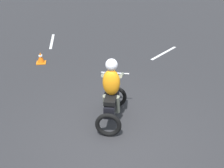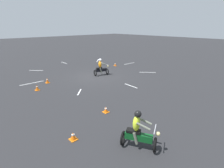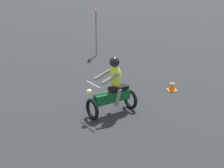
{
  "view_description": "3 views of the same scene",
  "coord_description": "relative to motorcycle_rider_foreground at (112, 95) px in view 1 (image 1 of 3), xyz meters",
  "views": [
    {
      "loc": [
        5.73,
        -0.8,
        4.3
      ],
      "look_at": [
        -0.65,
        0.0,
        1.0
      ],
      "focal_mm": 50.0,
      "sensor_mm": 36.0,
      "label": 1
    },
    {
      "loc": [
        9.89,
        12.93,
        4.74
      ],
      "look_at": [
        2.23,
        4.67,
        0.9
      ],
      "focal_mm": 28.0,
      "sensor_mm": 36.0,
      "label": 2
    },
    {
      "loc": [
        -2.96,
        10.21,
        3.76
      ],
      "look_at": [
        5.11,
        9.34,
        0.9
      ],
      "focal_mm": 50.0,
      "sensor_mm": 36.0,
      "label": 3
    }
  ],
  "objects": [
    {
      "name": "motorcycle_rider_foreground",
      "position": [
        0.0,
        0.0,
        0.0
      ],
      "size": [
        1.56,
        0.96,
        1.66
      ],
      "rotation": [
        0.0,
        0.0,
        1.32
      ],
      "color": "black",
      "rests_on": "ground"
    },
    {
      "name": "lane_stripe_w",
      "position": [
        -6.12,
        -1.73,
        -0.72
      ],
      "size": [
        1.8,
        0.14,
        0.01
      ],
      "primitive_type": "cube",
      "rotation": [
        0.0,
        0.0,
        4.69
      ],
      "color": "silver",
      "rests_on": "ground"
    },
    {
      "name": "ground_plane",
      "position": [
        0.62,
        0.01,
        -0.73
      ],
      "size": [
        120.0,
        120.0,
        0.0
      ],
      "primitive_type": "plane",
      "color": "#28282B"
    },
    {
      "name": "lane_stripe_nw",
      "position": [
        -4.25,
        2.5,
        -0.72
      ],
      "size": [
        1.24,
        1.3,
        0.01
      ],
      "primitive_type": "cube",
      "rotation": [
        0.0,
        0.0,
        3.9
      ],
      "color": "silver",
      "rests_on": "ground"
    },
    {
      "name": "traffic_cone_mid_center",
      "position": [
        -3.87,
        -1.99,
        -0.53
      ],
      "size": [
        0.32,
        0.32,
        0.4
      ],
      "color": "orange",
      "rests_on": "ground"
    }
  ]
}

